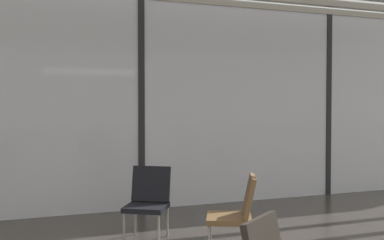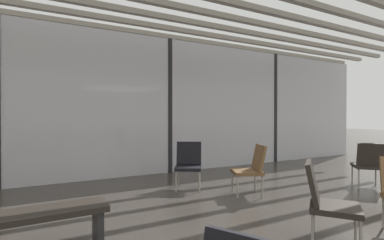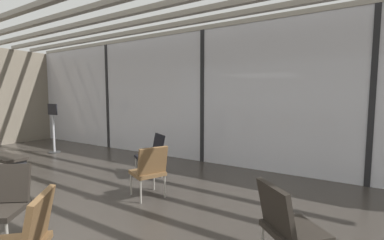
% 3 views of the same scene
% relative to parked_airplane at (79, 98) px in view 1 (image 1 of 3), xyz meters
% --- Properties ---
extents(glass_curtain_wall, '(14.00, 0.08, 3.28)m').
position_rel_parked_airplane_xyz_m(glass_curtain_wall, '(0.38, -5.06, -0.19)').
color(glass_curtain_wall, silver).
rests_on(glass_curtain_wall, ground).
extents(window_mullion_1, '(0.10, 0.12, 3.28)m').
position_rel_parked_airplane_xyz_m(window_mullion_1, '(0.38, -5.06, -0.19)').
color(window_mullion_1, black).
rests_on(window_mullion_1, ground).
extents(window_mullion_2, '(0.10, 0.12, 3.28)m').
position_rel_parked_airplane_xyz_m(window_mullion_2, '(3.88, -5.06, -0.19)').
color(window_mullion_2, black).
rests_on(window_mullion_2, ground).
extents(parked_airplane, '(14.30, 3.66, 3.66)m').
position_rel_parked_airplane_xyz_m(parked_airplane, '(0.00, 0.00, 0.00)').
color(parked_airplane, silver).
rests_on(parked_airplane, ground).
extents(lounge_chair_4, '(0.68, 0.70, 0.87)m').
position_rel_parked_airplane_xyz_m(lounge_chair_4, '(0.07, -6.66, -1.34)').
color(lounge_chair_4, black).
rests_on(lounge_chair_4, ground).
extents(lounge_chair_5, '(0.68, 0.65, 0.87)m').
position_rel_parked_airplane_xyz_m(lounge_chair_5, '(0.81, -7.61, -1.34)').
color(lounge_chair_5, brown).
rests_on(lounge_chair_5, ground).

